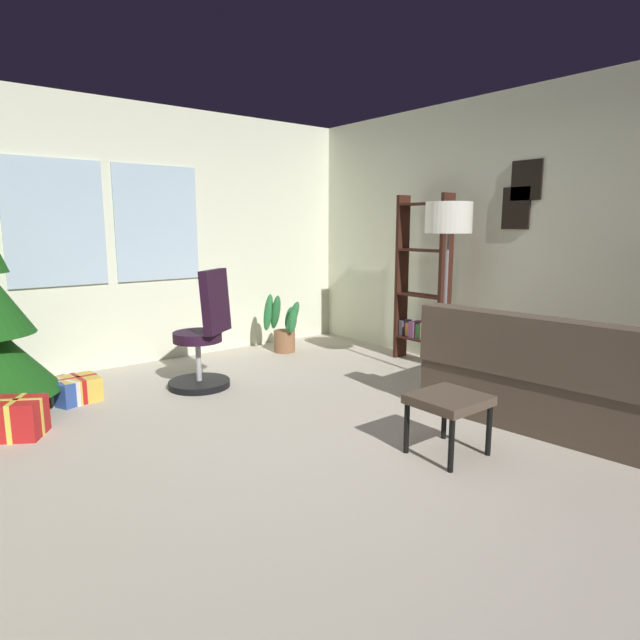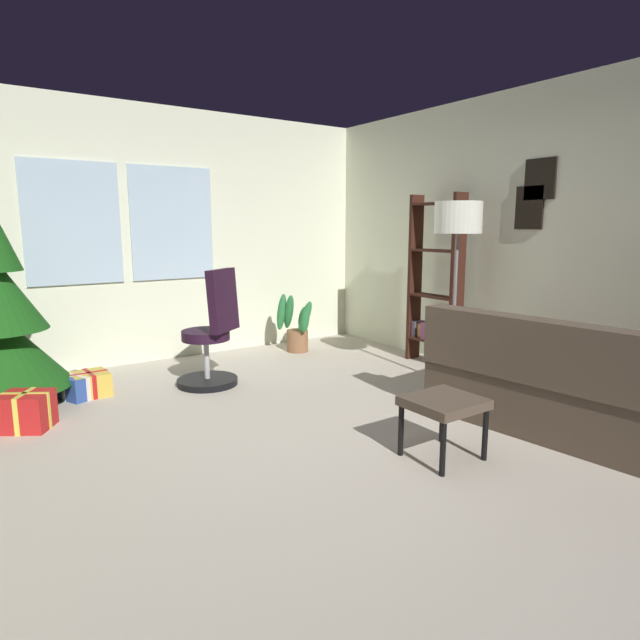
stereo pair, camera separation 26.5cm
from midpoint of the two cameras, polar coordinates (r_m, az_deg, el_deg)
ground_plane at (r=3.71m, az=-1.85°, el=-14.12°), size 5.00×5.93×0.10m
wall_back_with_windows at (r=6.07m, az=-19.59°, el=8.46°), size 5.00×0.12×2.71m
wall_right_with_frames at (r=5.32m, az=20.84°, el=8.19°), size 0.12×5.93×2.71m
couch at (r=4.40m, az=25.54°, el=-6.54°), size 1.83×2.15×0.85m
footstool at (r=3.54m, az=11.46°, el=-8.77°), size 0.45×0.42×0.40m
gift_box_red at (r=4.43m, az=-31.10°, el=-8.98°), size 0.43×0.42×0.28m
gift_box_gold at (r=5.07m, az=-25.72°, el=-6.63°), size 0.32×0.33×0.21m
gift_box_blue at (r=5.04m, az=-26.95°, el=-6.83°), size 0.35×0.41×0.21m
office_chair at (r=4.99m, az=-13.78°, el=-2.32°), size 0.59×0.60×1.09m
bookshelf at (r=5.80m, az=9.59°, el=3.11°), size 0.18×0.64×1.79m
floor_lamp at (r=5.03m, az=12.04°, el=9.64°), size 0.42×0.42×1.68m
potted_plant at (r=6.26m, az=-5.15°, el=-0.82°), size 0.40×0.47×0.70m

